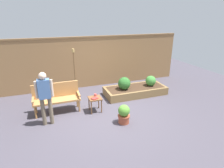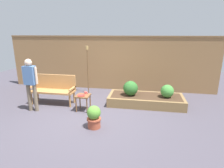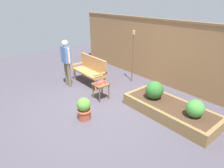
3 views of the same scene
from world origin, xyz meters
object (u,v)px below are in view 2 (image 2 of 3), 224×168
(side_table, at_px, (83,98))
(shrub_near_bench, at_px, (131,88))
(garden_bench, at_px, (54,87))
(shrub_far_corner, at_px, (167,91))
(potted_boxwood, at_px, (94,117))
(tiki_torch, at_px, (87,62))
(person_by_bench, at_px, (30,81))
(cup_on_table, at_px, (86,93))
(book_on_table, at_px, (81,95))

(side_table, relative_size, shrub_near_bench, 1.01)
(garden_bench, distance_m, shrub_far_corner, 3.66)
(potted_boxwood, bearing_deg, tiki_torch, 110.03)
(shrub_far_corner, relative_size, person_by_bench, 0.26)
(cup_on_table, relative_size, shrub_far_corner, 0.28)
(potted_boxwood, relative_size, shrub_near_bench, 1.20)
(potted_boxwood, xyz_separation_m, person_by_bench, (-2.06, 0.67, 0.64))
(shrub_far_corner, bearing_deg, cup_on_table, -165.27)
(side_table, xyz_separation_m, book_on_table, (-0.03, -0.07, 0.10))
(side_table, bearing_deg, book_on_table, -111.09)
(garden_bench, bearing_deg, side_table, -20.54)
(person_by_bench, bearing_deg, side_table, 11.07)
(potted_boxwood, distance_m, person_by_bench, 2.26)
(person_by_bench, bearing_deg, tiki_torch, 60.13)
(side_table, xyz_separation_m, tiki_torch, (-0.35, 1.65, 0.83))
(side_table, height_order, cup_on_table, cup_on_table)
(side_table, height_order, tiki_torch, tiki_torch)
(side_table, bearing_deg, garden_bench, 159.46)
(person_by_bench, bearing_deg, cup_on_table, 15.06)
(potted_boxwood, relative_size, shrub_far_corner, 1.40)
(shrub_near_bench, relative_size, person_by_bench, 0.30)
(side_table, height_order, person_by_bench, person_by_bench)
(shrub_near_bench, bearing_deg, side_table, -150.46)
(garden_bench, bearing_deg, shrub_far_corner, 5.20)
(potted_boxwood, height_order, shrub_far_corner, shrub_far_corner)
(garden_bench, distance_m, person_by_bench, 0.88)
(shrub_far_corner, bearing_deg, potted_boxwood, -137.73)
(book_on_table, distance_m, shrub_far_corner, 2.66)
(cup_on_table, distance_m, shrub_near_bench, 1.45)
(side_table, bearing_deg, potted_boxwood, -58.05)
(shrub_near_bench, height_order, person_by_bench, person_by_bench)
(garden_bench, distance_m, tiki_torch, 1.61)
(book_on_table, bearing_deg, potted_boxwood, -76.72)
(garden_bench, height_order, shrub_far_corner, garden_bench)
(potted_boxwood, bearing_deg, shrub_far_corner, 42.27)
(book_on_table, xyz_separation_m, shrub_far_corner, (2.52, 0.84, 0.01))
(shrub_far_corner, bearing_deg, book_on_table, -161.62)
(side_table, height_order, shrub_near_bench, shrub_near_bench)
(shrub_far_corner, xyz_separation_m, tiki_torch, (-2.85, 0.89, 0.72))
(garden_bench, relative_size, potted_boxwood, 2.54)
(side_table, distance_m, shrub_far_corner, 2.61)
(garden_bench, height_order, potted_boxwood, garden_bench)
(garden_bench, relative_size, shrub_near_bench, 3.03)
(shrub_near_bench, bearing_deg, shrub_far_corner, 0.00)
(side_table, xyz_separation_m, shrub_near_bench, (1.35, 0.76, 0.14))
(garden_bench, bearing_deg, shrub_near_bench, 7.55)
(side_table, xyz_separation_m, cup_on_table, (0.05, 0.12, 0.12))
(side_table, relative_size, book_on_table, 2.45)
(garden_bench, relative_size, person_by_bench, 0.92)
(garden_bench, relative_size, shrub_far_corner, 3.55)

